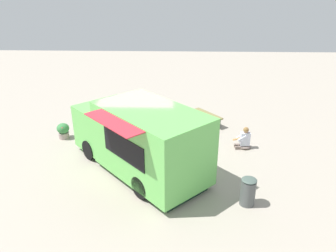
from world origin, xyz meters
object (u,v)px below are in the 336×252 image
food_truck (139,140)px  planter_flowering_near (129,108)px  planter_flowering_far (63,130)px  person_customer (244,140)px  plaza_bench (207,116)px  trash_bin (248,191)px

food_truck → planter_flowering_near: size_ratio=6.72×
planter_flowering_near → planter_flowering_far: (-2.39, -2.54, -0.07)m
person_customer → planter_flowering_near: size_ratio=1.12×
plaza_bench → trash_bin: 6.01m
person_customer → planter_flowering_far: size_ratio=1.36×
planter_flowering_far → person_customer: bearing=-5.0°
person_customer → planter_flowering_near: 5.91m
person_customer → plaza_bench: (-1.25, 2.41, 0.02)m
planter_flowering_far → plaza_bench: size_ratio=0.43×
person_customer → food_truck: bearing=-156.1°
person_customer → planter_flowering_far: bearing=175.0°
plaza_bench → trash_bin: bearing=-83.2°
person_customer → planter_flowering_near: person_customer is taller
food_truck → trash_bin: bearing=-28.7°
planter_flowering_far → trash_bin: (6.83, -4.20, 0.09)m
trash_bin → planter_flowering_near: bearing=123.3°
person_customer → planter_flowering_far: (-7.37, 0.65, 0.00)m
food_truck → person_customer: (3.89, 1.72, -0.80)m
planter_flowering_near → trash_bin: 8.07m
planter_flowering_near → planter_flowering_far: bearing=-133.3°
food_truck → planter_flowering_far: 4.29m
planter_flowering_near → trash_bin: trash_bin is taller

